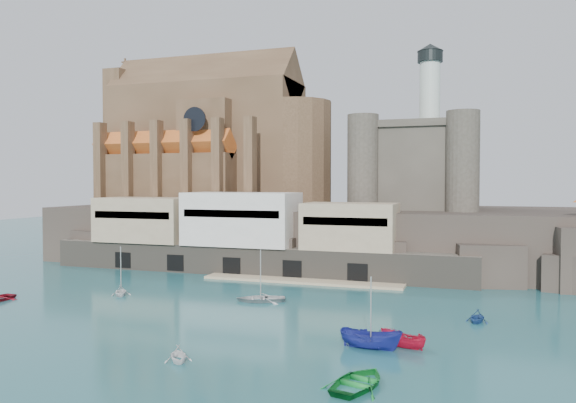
{
  "coord_description": "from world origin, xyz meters",
  "views": [
    {
      "loc": [
        26.7,
        -60.23,
        14.72
      ],
      "look_at": [
        -4.95,
        32.0,
        11.32
      ],
      "focal_mm": 35.0,
      "sensor_mm": 36.0,
      "label": 1
    }
  ],
  "objects_px": {
    "church": "(214,145)",
    "castle_keep": "(417,162)",
    "boat_1": "(178,361)",
    "boat_2": "(371,349)"
  },
  "relations": [
    {
      "from": "church",
      "to": "castle_keep",
      "type": "relative_size",
      "value": 1.6
    },
    {
      "from": "church",
      "to": "boat_1",
      "type": "relative_size",
      "value": 14.96
    },
    {
      "from": "boat_2",
      "to": "church",
      "type": "bearing_deg",
      "value": 42.02
    },
    {
      "from": "church",
      "to": "boat_1",
      "type": "distance_m",
      "value": 71.26
    },
    {
      "from": "boat_1",
      "to": "boat_2",
      "type": "xyz_separation_m",
      "value": [
        14.34,
        8.53,
        0.0
      ]
    },
    {
      "from": "church",
      "to": "castle_keep",
      "type": "distance_m",
      "value": 40.39
    },
    {
      "from": "castle_keep",
      "to": "boat_1",
      "type": "xyz_separation_m",
      "value": [
        -12.72,
        -61.13,
        -18.31
      ]
    },
    {
      "from": "boat_2",
      "to": "castle_keep",
      "type": "bearing_deg",
      "value": 5.7
    },
    {
      "from": "boat_1",
      "to": "boat_2",
      "type": "relative_size",
      "value": 0.56
    },
    {
      "from": "castle_keep",
      "to": "boat_1",
      "type": "distance_m",
      "value": 65.07
    }
  ]
}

